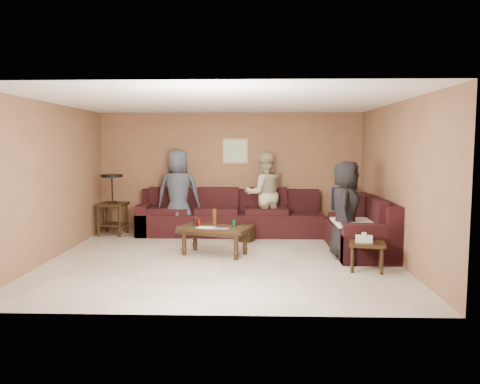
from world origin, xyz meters
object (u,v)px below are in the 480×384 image
(coffee_table, at_px, (214,231))
(side_table_right, at_px, (366,246))
(sectional_sofa, at_px, (270,223))
(person_left, at_px, (178,193))
(waste_bin, at_px, (246,233))
(person_right, at_px, (346,210))
(person_middle, at_px, (264,194))
(end_table_left, at_px, (113,203))

(coffee_table, distance_m, side_table_right, 2.47)
(sectional_sofa, height_order, person_left, person_left)
(waste_bin, xyz_separation_m, person_right, (1.63, -1.25, 0.63))
(person_middle, bearing_deg, person_left, -5.51)
(end_table_left, bearing_deg, sectional_sofa, -8.13)
(person_left, bearing_deg, waste_bin, 159.20)
(end_table_left, bearing_deg, waste_bin, -11.64)
(end_table_left, distance_m, person_middle, 3.10)
(side_table_right, bearing_deg, person_right, 100.75)
(side_table_right, bearing_deg, person_left, 141.50)
(person_left, bearing_deg, person_middle, -176.26)
(end_table_left, xyz_separation_m, person_right, (4.36, -1.81, 0.14))
(side_table_right, relative_size, person_right, 0.37)
(sectional_sofa, height_order, side_table_right, sectional_sofa)
(side_table_right, bearing_deg, person_middle, 117.91)
(sectional_sofa, height_order, waste_bin, sectional_sofa)
(sectional_sofa, bearing_deg, coffee_table, -128.30)
(sectional_sofa, xyz_separation_m, person_left, (-1.83, 0.34, 0.54))
(end_table_left, xyz_separation_m, person_middle, (3.09, 0.08, 0.20))
(end_table_left, distance_m, person_left, 1.39)
(person_right, bearing_deg, person_middle, 50.70)
(side_table_right, height_order, waste_bin, side_table_right)
(end_table_left, height_order, person_right, person_right)
(sectional_sofa, distance_m, waste_bin, 0.50)
(person_right, bearing_deg, coffee_table, 103.41)
(sectional_sofa, relative_size, side_table_right, 7.97)
(sectional_sofa, xyz_separation_m, person_middle, (-0.11, 0.53, 0.52))
(person_left, relative_size, person_middle, 1.03)
(side_table_right, bearing_deg, waste_bin, 130.94)
(waste_bin, distance_m, person_middle, 1.00)
(waste_bin, xyz_separation_m, person_left, (-1.37, 0.45, 0.71))
(sectional_sofa, distance_m, person_left, 1.94)
(side_table_right, relative_size, waste_bin, 1.88)
(coffee_table, height_order, person_middle, person_middle)
(coffee_table, bearing_deg, end_table_left, 142.80)
(end_table_left, height_order, person_left, person_left)
(coffee_table, relative_size, waste_bin, 4.05)
(sectional_sofa, distance_m, end_table_left, 3.24)
(waste_bin, bearing_deg, person_left, 161.79)
(person_right, bearing_deg, waste_bin, 69.25)
(sectional_sofa, xyz_separation_m, person_right, (1.17, -1.35, 0.46))
(person_left, xyz_separation_m, person_right, (2.99, -1.69, -0.08))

